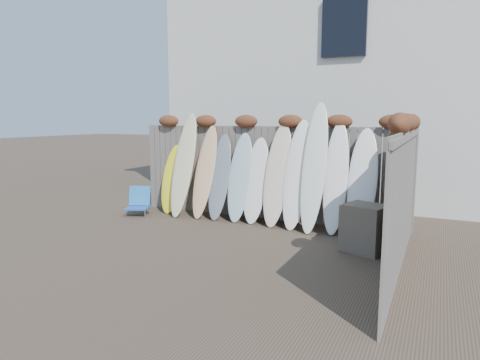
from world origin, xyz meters
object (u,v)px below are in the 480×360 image
at_px(lattice_panel, 396,191).
at_px(wooden_crate, 365,228).
at_px(beach_chair, 139,202).
at_px(surfboard_0, 172,179).

bearing_deg(lattice_panel, wooden_crate, -146.29).
xyz_separation_m(beach_chair, lattice_panel, (5.50, -0.35, 0.71)).
relative_size(beach_chair, wooden_crate, 0.84).
bearing_deg(wooden_crate, beach_chair, 173.45).
xyz_separation_m(beach_chair, surfboard_0, (0.54, 0.57, 0.49)).
bearing_deg(beach_chair, wooden_crate, -6.55).
bearing_deg(beach_chair, lattice_panel, -3.62).
distance_m(wooden_crate, surfboard_0, 4.69).
relative_size(beach_chair, lattice_panel, 0.33).
distance_m(wooden_crate, lattice_panel, 0.78).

